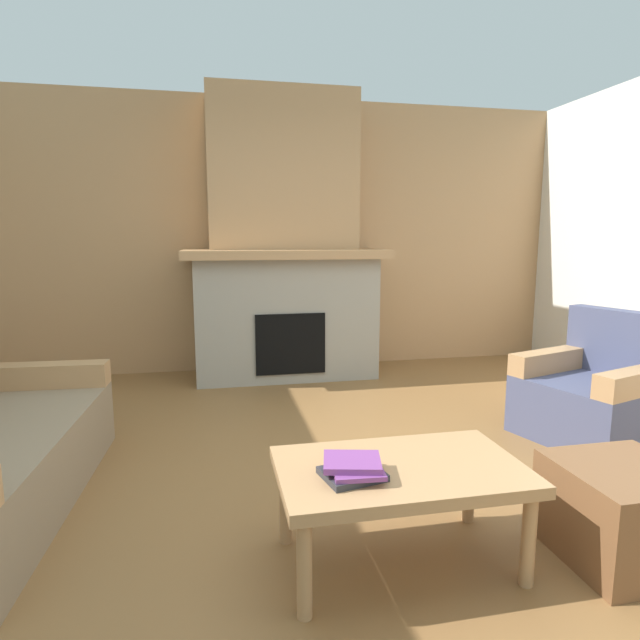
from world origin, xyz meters
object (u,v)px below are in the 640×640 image
at_px(armchair, 595,395).
at_px(ottoman, 623,513).
at_px(fireplace, 284,256).
at_px(coffee_table, 400,478).

height_order(armchair, ottoman, armchair).
relative_size(fireplace, ottoman, 5.19).
xyz_separation_m(fireplace, armchair, (1.82, -2.07, -0.87)).
relative_size(armchair, coffee_table, 0.95).
bearing_deg(ottoman, coffee_table, 170.59).
bearing_deg(ottoman, armchair, 55.18).
bearing_deg(armchair, ottoman, -124.82).
distance_m(fireplace, armchair, 2.90).
xyz_separation_m(coffee_table, ottoman, (0.94, -0.16, -0.18)).
height_order(fireplace, coffee_table, fireplace).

